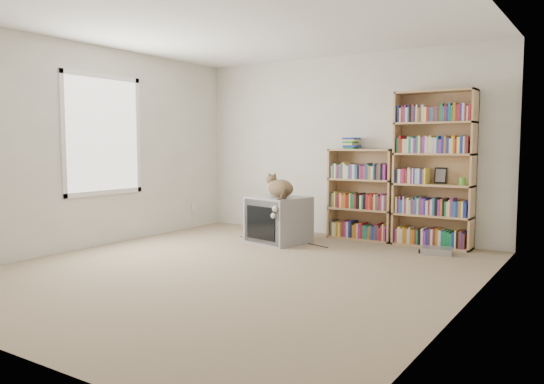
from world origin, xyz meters
The scene contains 16 objects.
floor centered at (0.00, 0.00, 0.00)m, with size 4.50×5.00×0.01m, color tan.
wall_back centered at (0.00, 2.50, 1.25)m, with size 4.50×0.02×2.50m, color silver.
wall_left centered at (-2.25, 0.00, 1.25)m, with size 0.02×5.00×2.50m, color silver.
wall_right centered at (2.25, 0.00, 1.25)m, with size 0.02×5.00×2.50m, color silver.
ceiling centered at (0.00, 0.00, 2.50)m, with size 4.50×5.00×0.02m, color white.
window centered at (-2.24, 0.20, 1.40)m, with size 0.02×1.22×1.52m, color white.
crt_tv centered at (-0.46, 1.54, 0.30)m, with size 0.81×0.76×0.60m.
cat centered at (-0.40, 1.47, 0.69)m, with size 0.56×0.64×0.51m.
bookcase_tall centered at (1.31, 2.36, 0.92)m, with size 0.97×0.30×1.94m.
bookcase_short centered at (0.35, 2.36, 0.55)m, with size 0.89×0.30×1.22m.
book_stack centered at (0.18, 2.35, 1.29)m, with size 0.18×0.24×0.15m, color #B21725.
green_mug centered at (1.66, 2.34, 0.84)m, with size 0.08×0.08×0.09m, color green.
framed_print centered at (1.37, 2.44, 0.89)m, with size 0.15×0.01×0.20m, color black.
dvd_player centered at (1.49, 1.90, 0.04)m, with size 0.34×0.24×0.08m, color #A0A0A4.
wall_outlet centered at (-2.24, 1.88, 0.32)m, with size 0.01×0.08×0.13m, color silver.
floor_cables centered at (-0.31, 1.47, 0.00)m, with size 1.20×0.70×0.01m, color black, non-canonical shape.
Camera 1 is at (3.20, -4.26, 1.28)m, focal length 35.00 mm.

